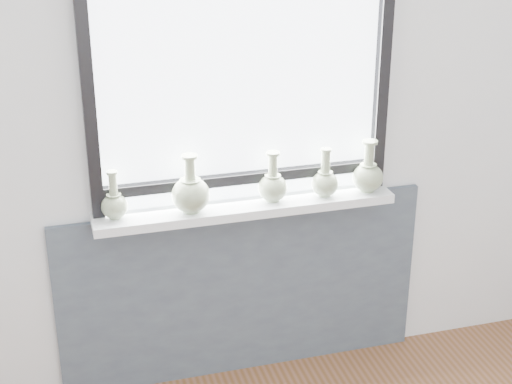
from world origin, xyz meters
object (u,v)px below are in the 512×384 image
object	(u,v)px
windowsill	(246,208)
vase_d	(325,181)
vase_c	(273,185)
vase_a	(114,204)
vase_e	(368,175)
vase_b	(191,193)

from	to	relation	value
windowsill	vase_d	size ratio (longest dim) A/B	6.00
windowsill	vase_c	distance (m)	0.15
vase_a	vase_d	xyz separation A→B (m)	(0.92, -0.02, 0.00)
windowsill	vase_e	size ratio (longest dim) A/B	5.56
windowsill	vase_a	size ratio (longest dim) A/B	6.35
windowsill	vase_a	xyz separation A→B (m)	(-0.56, 0.01, 0.08)
windowsill	vase_d	xyz separation A→B (m)	(0.36, -0.01, 0.09)
windowsill	vase_c	bearing A→B (deg)	0.25
windowsill	vase_b	distance (m)	0.27
windowsill	vase_b	xyz separation A→B (m)	(-0.24, -0.02, 0.10)
vase_b	vase_d	xyz separation A→B (m)	(0.60, 0.01, -0.02)
vase_a	vase_e	distance (m)	1.12
vase_d	vase_c	bearing A→B (deg)	177.65
windowsill	vase_b	world-z (taller)	vase_b
vase_c	vase_e	distance (m)	0.44
vase_d	vase_b	bearing A→B (deg)	-179.43
windowsill	vase_e	world-z (taller)	vase_e
windowsill	vase_a	world-z (taller)	vase_a
vase_c	vase_e	world-z (taller)	vase_e
vase_a	vase_d	distance (m)	0.92
windowsill	vase_e	bearing A→B (deg)	-1.19
vase_a	vase_b	world-z (taller)	vase_b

